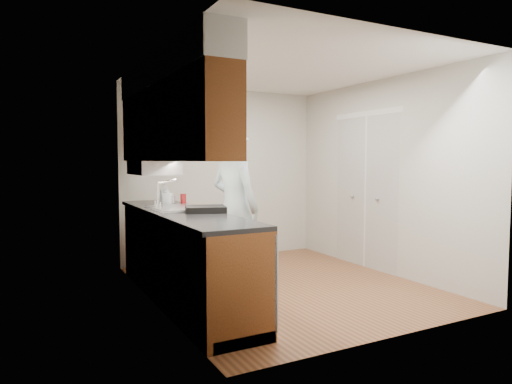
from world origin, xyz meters
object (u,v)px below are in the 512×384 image
at_px(soap_bottle_a, 163,194).
at_px(soda_can, 183,199).
at_px(dish_rack, 205,209).
at_px(person, 235,197).
at_px(soap_bottle_b, 168,196).
at_px(steel_can, 173,200).

xyz_separation_m(soap_bottle_a, soda_can, (0.22, -0.09, -0.06)).
bearing_deg(soda_can, soap_bottle_a, 157.73).
relative_size(soda_can, dish_rack, 0.32).
relative_size(person, soap_bottle_b, 10.01).
bearing_deg(person, steel_can, 28.86).
relative_size(steel_can, dish_rack, 0.28).
height_order(person, soap_bottle_a, person).
bearing_deg(soap_bottle_b, dish_rack, -82.45).
distance_m(person, dish_rack, 0.65).
bearing_deg(soap_bottle_b, steel_can, -3.11).
bearing_deg(dish_rack, soap_bottle_b, 113.09).
distance_m(person, soap_bottle_a, 0.88).
relative_size(soap_bottle_a, soap_bottle_b, 1.16).
xyz_separation_m(person, soap_bottle_a, (-0.65, 0.59, 0.02)).
xyz_separation_m(person, steel_can, (-0.57, 0.49, -0.05)).
height_order(person, steel_can, person).
bearing_deg(soap_bottle_a, dish_rack, -81.79).
relative_size(soap_bottle_a, soda_can, 1.93).
relative_size(person, soap_bottle_a, 8.61).
bearing_deg(soap_bottle_a, person, -41.91).
bearing_deg(person, soap_bottle_a, 27.55).
distance_m(person, soda_can, 0.66).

